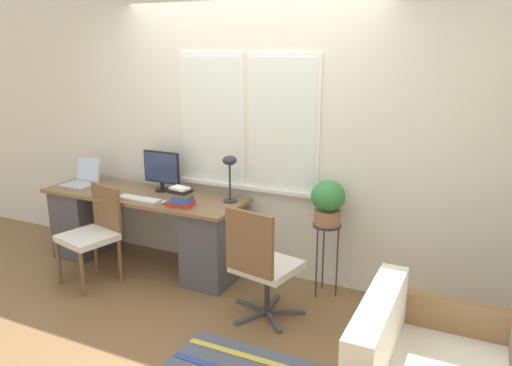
{
  "coord_description": "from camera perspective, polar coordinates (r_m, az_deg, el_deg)",
  "views": [
    {
      "loc": [
        2.02,
        -3.35,
        2.09
      ],
      "look_at": [
        0.34,
        0.16,
        1.03
      ],
      "focal_mm": 35.0,
      "sensor_mm": 36.0,
      "label": 1
    }
  ],
  "objects": [
    {
      "name": "wall_back_with_window",
      "position": [
        4.61,
        -0.8,
        5.93
      ],
      "size": [
        9.0,
        0.12,
        2.7
      ],
      "color": "white",
      "rests_on": "ground_plane"
    },
    {
      "name": "keyboard",
      "position": [
        4.72,
        -13.23,
        -1.78
      ],
      "size": [
        0.43,
        0.12,
        0.02
      ],
      "color": "silver",
      "rests_on": "desk"
    },
    {
      "name": "potted_plant",
      "position": [
        4.21,
        8.22,
        -2.03
      ],
      "size": [
        0.29,
        0.29,
        0.38
      ],
      "color": "#9E6B4C",
      "rests_on": "plant_stand"
    },
    {
      "name": "desk",
      "position": [
        5.02,
        -12.59,
        -4.95
      ],
      "size": [
        2.04,
        0.64,
        0.74
      ],
      "color": "brown",
      "rests_on": "ground_plane"
    },
    {
      "name": "ground_plane",
      "position": [
        4.44,
        -4.98,
        -12.98
      ],
      "size": [
        14.0,
        14.0,
        0.0
      ],
      "primitive_type": "plane",
      "color": "brown"
    },
    {
      "name": "office_chair_swivel",
      "position": [
        3.92,
        0.62,
        -9.15
      ],
      "size": [
        0.6,
        0.6,
        0.94
      ],
      "rotation": [
        0.0,
        0.0,
        2.95
      ],
      "color": "#47474C",
      "rests_on": "ground_plane"
    },
    {
      "name": "laptop",
      "position": [
        5.41,
        -19.28,
        0.44
      ],
      "size": [
        0.31,
        0.31,
        0.27
      ],
      "color": "#B7B7BC",
      "rests_on": "desk"
    },
    {
      "name": "monitor",
      "position": [
        4.93,
        -10.74,
        1.52
      ],
      "size": [
        0.4,
        0.14,
        0.39
      ],
      "color": "black",
      "rests_on": "desk"
    },
    {
      "name": "book_stack",
      "position": [
        4.46,
        -8.54,
        -1.65
      ],
      "size": [
        0.24,
        0.19,
        0.17
      ],
      "color": "red",
      "rests_on": "desk"
    },
    {
      "name": "mouse",
      "position": [
        4.55,
        -10.42,
        -2.14
      ],
      "size": [
        0.04,
        0.07,
        0.04
      ],
      "color": "silver",
      "rests_on": "desk"
    },
    {
      "name": "desk_chair_wooden",
      "position": [
        4.79,
        -18.11,
        -5.28
      ],
      "size": [
        0.53,
        0.54,
        0.88
      ],
      "rotation": [
        0.0,
        0.0,
        -0.24
      ],
      "color": "brown",
      "rests_on": "ground_plane"
    },
    {
      "name": "plant_stand",
      "position": [
        4.31,
        8.08,
        -5.79
      ],
      "size": [
        0.24,
        0.24,
        0.65
      ],
      "color": "#333338",
      "rests_on": "ground_plane"
    },
    {
      "name": "desk_lamp",
      "position": [
        4.47,
        -3.02,
        1.92
      ],
      "size": [
        0.13,
        0.13,
        0.43
      ],
      "color": "#2D2D33",
      "rests_on": "desk"
    }
  ]
}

